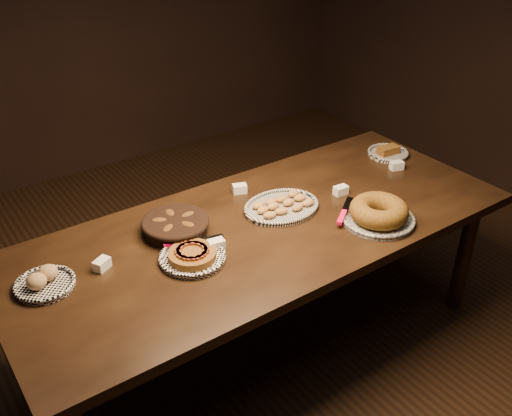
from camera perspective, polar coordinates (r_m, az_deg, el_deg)
ground at (r=3.11m, az=0.71°, el=-13.43°), size 5.00×5.00×0.00m
buffet_table at (r=2.68m, az=0.80°, el=-3.02°), size 2.40×1.00×0.75m
apple_tart_plate at (r=2.42m, az=-6.40°, el=-4.78°), size 0.33×0.28×0.06m
madeleine_platter at (r=2.75m, az=2.59°, el=0.18°), size 0.38×0.31×0.04m
bundt_cake_plate at (r=2.70m, az=12.14°, el=-0.52°), size 0.38×0.40×0.11m
croissant_basket at (r=2.59m, az=-8.05°, el=-1.66°), size 0.37×0.37×0.08m
bread_roll_plate at (r=2.40m, az=-20.44°, el=-6.93°), size 0.24×0.24×0.08m
loaf_plate at (r=3.37m, az=13.06°, el=5.43°), size 0.23×0.23×0.06m
tent_cards at (r=2.74m, az=1.30°, el=0.13°), size 1.75×0.42×0.04m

